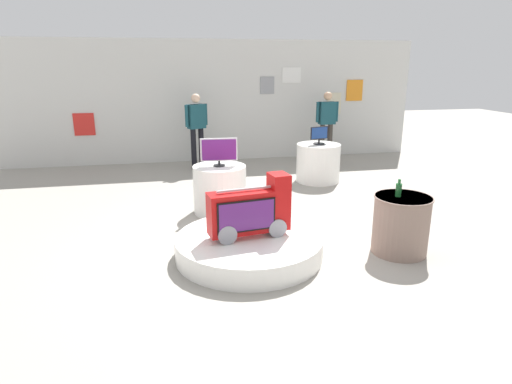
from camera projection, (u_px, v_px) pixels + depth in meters
ground_plane at (265, 243)px, 5.88m from camera, size 30.00×30.00×0.00m
back_wall_display at (217, 101)px, 10.54m from camera, size 10.07×0.13×2.88m
main_display_pedestal at (249, 246)px, 5.46m from camera, size 1.85×1.85×0.27m
novelty_firetruck_tv at (251, 213)px, 5.33m from camera, size 1.04×0.46×0.77m
display_pedestal_left_rear at (318, 163)px, 8.85m from camera, size 0.88×0.88×0.77m
tv_on_left_rear at (319, 135)px, 8.68m from camera, size 0.39×0.23×0.35m
display_pedestal_center_rear at (220, 189)px, 7.01m from camera, size 0.85×0.85×0.77m
tv_on_center_rear at (219, 151)px, 6.83m from camera, size 0.59×0.19×0.45m
side_table_round at (401, 224)px, 5.50m from camera, size 0.72×0.72×0.75m
bottle_on_side_table at (399, 190)px, 5.38m from camera, size 0.07×0.07×0.22m
shopper_browsing_near_truck at (327, 122)px, 10.34m from camera, size 0.56×0.21×1.69m
shopper_browsing_rear at (197, 125)px, 9.69m from camera, size 0.51×0.35×1.70m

